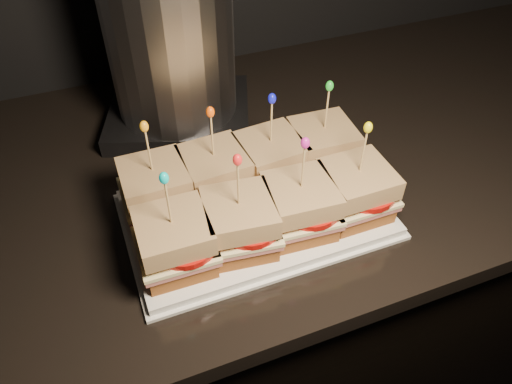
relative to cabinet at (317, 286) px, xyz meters
name	(u,v)px	position (x,y,z in m)	size (l,w,h in m)	color
cabinet	(317,286)	(0.00, 0.00, 0.00)	(2.35, 0.67, 0.90)	black
granite_slab	(338,141)	(0.00, 0.00, 0.46)	(2.39, 0.71, 0.03)	black
platter	(256,214)	(-0.22, -0.14, 0.49)	(0.38, 0.24, 0.02)	white
platter_rim	(256,216)	(-0.22, -0.14, 0.48)	(0.40, 0.25, 0.01)	white
sandwich_0_bread_bot	(159,203)	(-0.36, -0.09, 0.51)	(0.09, 0.09, 0.03)	#5C2C0F
sandwich_0_ham	(157,195)	(-0.36, -0.09, 0.53)	(0.10, 0.10, 0.01)	#C86F62
sandwich_0_cheese	(157,192)	(-0.36, -0.09, 0.54)	(0.10, 0.10, 0.01)	#FCEEA8
sandwich_0_tomato	(165,189)	(-0.35, -0.10, 0.54)	(0.09, 0.09, 0.01)	#AD0E08
sandwich_0_bread_top	(154,178)	(-0.36, -0.09, 0.56)	(0.09, 0.09, 0.03)	#6B2F0D
sandwich_0_pick	(149,153)	(-0.36, -0.09, 0.61)	(0.00, 0.00, 0.09)	tan
sandwich_0_frill	(144,126)	(-0.36, -0.09, 0.65)	(0.01, 0.01, 0.02)	orange
sandwich_1_bread_bot	(216,188)	(-0.27, -0.09, 0.51)	(0.09, 0.09, 0.03)	#5C2C0F
sandwich_1_ham	(215,180)	(-0.27, -0.09, 0.53)	(0.10, 0.10, 0.01)	#C86F62
sandwich_1_cheese	(215,177)	(-0.27, -0.09, 0.54)	(0.10, 0.10, 0.01)	#FCEEA8
sandwich_1_tomato	(224,174)	(-0.26, -0.10, 0.54)	(0.09, 0.09, 0.01)	#AD0E08
sandwich_1_bread_top	(214,163)	(-0.27, -0.09, 0.56)	(0.09, 0.09, 0.03)	#6B2F0D
sandwich_1_pick	(212,138)	(-0.27, -0.09, 0.61)	(0.00, 0.00, 0.09)	tan
sandwich_1_frill	(210,112)	(-0.27, -0.09, 0.65)	(0.01, 0.01, 0.02)	#FE5206
sandwich_2_bread_bot	(270,174)	(-0.18, -0.09, 0.51)	(0.09, 0.09, 0.03)	#5C2C0F
sandwich_2_ham	(270,166)	(-0.18, -0.09, 0.53)	(0.10, 0.10, 0.01)	#C86F62
sandwich_2_cheese	(270,163)	(-0.18, -0.09, 0.54)	(0.10, 0.10, 0.01)	#FCEEA8
sandwich_2_tomato	(279,160)	(-0.17, -0.10, 0.54)	(0.09, 0.09, 0.01)	#AD0E08
sandwich_2_bread_top	(271,149)	(-0.18, -0.09, 0.56)	(0.09, 0.09, 0.03)	#6B2F0D
sandwich_2_pick	(271,125)	(-0.18, -0.09, 0.61)	(0.00, 0.00, 0.09)	tan
sandwich_2_frill	(272,99)	(-0.18, -0.09, 0.65)	(0.01, 0.01, 0.02)	#1015D9
sandwich_3_bread_bot	(321,161)	(-0.09, -0.09, 0.51)	(0.09, 0.09, 0.03)	#5C2C0F
sandwich_3_ham	(322,153)	(-0.09, -0.09, 0.53)	(0.10, 0.10, 0.01)	#C86F62
sandwich_3_cheese	(322,150)	(-0.09, -0.09, 0.54)	(0.10, 0.10, 0.01)	#FCEEA8
sandwich_3_tomato	(331,146)	(-0.07, -0.10, 0.54)	(0.09, 0.09, 0.01)	#AD0E08
sandwich_3_bread_top	(324,136)	(-0.09, -0.09, 0.56)	(0.09, 0.09, 0.03)	#6B2F0D
sandwich_3_pick	(327,112)	(-0.09, -0.09, 0.61)	(0.00, 0.00, 0.09)	tan
sandwich_3_frill	(330,86)	(-0.09, -0.09, 0.65)	(0.01, 0.01, 0.02)	green
sandwich_4_bread_bot	(177,256)	(-0.36, -0.20, 0.51)	(0.09, 0.09, 0.03)	#5C2C0F
sandwich_4_ham	(176,248)	(-0.36, -0.20, 0.53)	(0.10, 0.10, 0.01)	#C86F62
sandwich_4_cheese	(175,244)	(-0.36, -0.20, 0.54)	(0.10, 0.10, 0.01)	#FCEEA8
sandwich_4_tomato	(185,241)	(-0.35, -0.21, 0.54)	(0.09, 0.09, 0.01)	#AD0E08
sandwich_4_bread_top	(173,230)	(-0.36, -0.20, 0.56)	(0.09, 0.09, 0.03)	#6B2F0D
sandwich_4_pick	(169,205)	(-0.36, -0.20, 0.61)	(0.00, 0.00, 0.09)	tan
sandwich_4_frill	(164,178)	(-0.36, -0.20, 0.65)	(0.01, 0.01, 0.02)	#04C4C2
sandwich_5_bread_bot	(240,237)	(-0.27, -0.20, 0.51)	(0.09, 0.09, 0.03)	#5C2C0F
sandwich_5_ham	(240,229)	(-0.27, -0.20, 0.53)	(0.10, 0.10, 0.01)	#C86F62
sandwich_5_cheese	(240,226)	(-0.27, -0.20, 0.54)	(0.10, 0.10, 0.01)	#FCEEA8
sandwich_5_tomato	(249,223)	(-0.26, -0.21, 0.54)	(0.09, 0.09, 0.01)	#AD0E08
sandwich_5_bread_top	(239,212)	(-0.27, -0.20, 0.56)	(0.09, 0.09, 0.03)	#6B2F0D
sandwich_5_pick	(238,187)	(-0.27, -0.20, 0.61)	(0.00, 0.00, 0.09)	tan
sandwich_5_frill	(237,160)	(-0.27, -0.20, 0.65)	(0.01, 0.01, 0.02)	red
sandwich_6_bread_bot	(299,220)	(-0.18, -0.20, 0.51)	(0.09, 0.09, 0.03)	#5C2C0F
sandwich_6_ham	(299,212)	(-0.18, -0.20, 0.53)	(0.10, 0.10, 0.01)	#C86F62
sandwich_6_cheese	(300,209)	(-0.18, -0.20, 0.54)	(0.10, 0.10, 0.01)	#FCEEA8
sandwich_6_tomato	(309,206)	(-0.17, -0.21, 0.54)	(0.09, 0.09, 0.01)	#AD0E08
sandwich_6_bread_top	(301,195)	(-0.18, -0.20, 0.56)	(0.09, 0.09, 0.03)	#6B2F0D
sandwich_6_pick	(303,170)	(-0.18, -0.20, 0.61)	(0.00, 0.00, 0.09)	tan
sandwich_6_frill	(305,143)	(-0.18, -0.20, 0.65)	(0.01, 0.01, 0.02)	#C71F9D
sandwich_7_bread_bot	(353,204)	(-0.09, -0.20, 0.51)	(0.09, 0.09, 0.03)	#5C2C0F
sandwich_7_ham	(355,196)	(-0.09, -0.20, 0.53)	(0.10, 0.10, 0.01)	#C86F62
sandwich_7_cheese	(356,193)	(-0.09, -0.20, 0.54)	(0.10, 0.10, 0.01)	#FCEEA8
sandwich_7_tomato	(366,190)	(-0.07, -0.21, 0.54)	(0.09, 0.09, 0.01)	#AD0E08
sandwich_7_bread_top	(358,179)	(-0.09, -0.20, 0.56)	(0.09, 0.09, 0.03)	#6B2F0D
sandwich_7_pick	(363,154)	(-0.09, -0.20, 0.61)	(0.00, 0.00, 0.09)	tan
sandwich_7_frill	(368,127)	(-0.09, -0.20, 0.65)	(0.01, 0.01, 0.02)	yellow
appliance_base	(180,113)	(-0.26, 0.15, 0.50)	(0.26, 0.22, 0.03)	#262628
appliance_body	(170,36)	(-0.26, 0.15, 0.65)	(0.22, 0.22, 0.28)	silver
appliance	(170,39)	(-0.26, 0.15, 0.65)	(0.26, 0.22, 0.34)	silver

